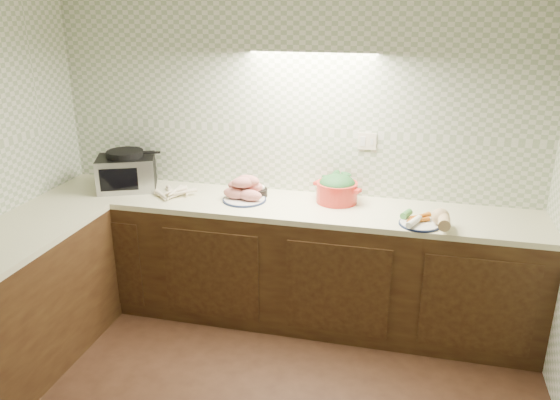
% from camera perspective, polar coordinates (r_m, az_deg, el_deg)
% --- Properties ---
extents(room, '(3.60, 3.60, 2.60)m').
position_cam_1_polar(room, '(2.30, -8.42, 3.98)').
color(room, black).
rests_on(room, ground).
extents(counter, '(3.60, 3.60, 0.90)m').
position_cam_1_polar(counter, '(3.61, -13.64, -10.62)').
color(counter, black).
rests_on(counter, ground).
extents(toaster_oven, '(0.52, 0.47, 0.30)m').
position_cam_1_polar(toaster_oven, '(4.32, -15.74, 2.91)').
color(toaster_oven, black).
rests_on(toaster_oven, counter).
extents(parsnip_pile, '(0.26, 0.30, 0.06)m').
position_cam_1_polar(parsnip_pile, '(4.10, -10.70, 0.71)').
color(parsnip_pile, beige).
rests_on(parsnip_pile, counter).
extents(sweet_potato_plate, '(0.32, 0.32, 0.19)m').
position_cam_1_polar(sweet_potato_plate, '(3.95, -3.69, 1.02)').
color(sweet_potato_plate, '#101A3B').
rests_on(sweet_potato_plate, counter).
extents(onion_bowl, '(0.15, 0.15, 0.11)m').
position_cam_1_polar(onion_bowl, '(4.04, -2.40, 1.01)').
color(onion_bowl, black).
rests_on(onion_bowl, counter).
extents(dutch_oven, '(0.38, 0.38, 0.20)m').
position_cam_1_polar(dutch_oven, '(3.91, 5.97, 1.17)').
color(dutch_oven, red).
rests_on(dutch_oven, counter).
extents(veg_plate, '(0.33, 0.27, 0.12)m').
position_cam_1_polar(veg_plate, '(3.63, 15.31, -1.95)').
color(veg_plate, '#101A3B').
rests_on(veg_plate, counter).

